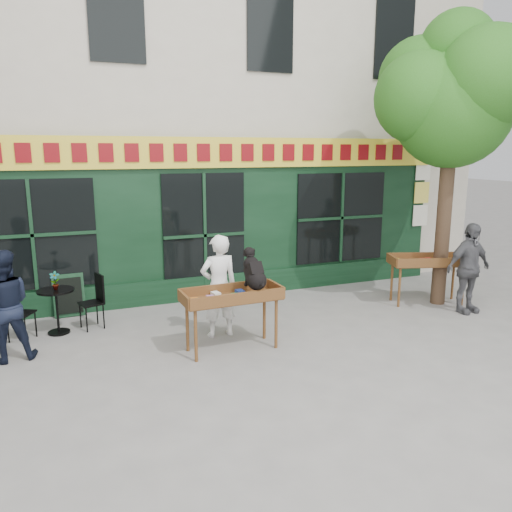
{
  "coord_description": "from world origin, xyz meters",
  "views": [
    {
      "loc": [
        -2.73,
        -7.37,
        3.04
      ],
      "look_at": [
        0.4,
        0.5,
        1.24
      ],
      "focal_mm": 35.0,
      "sensor_mm": 36.0,
      "label": 1
    }
  ],
  "objects_px": {
    "book_cart_right": "(428,263)",
    "man_right": "(468,268)",
    "man_left": "(3,306)",
    "dog": "(254,268)",
    "woman": "(219,286)",
    "book_cart_center": "(232,299)",
    "bistro_table": "(57,302)"
  },
  "relations": [
    {
      "from": "book_cart_center",
      "to": "man_left",
      "type": "bearing_deg",
      "value": 163.06
    },
    {
      "from": "book_cart_center",
      "to": "bistro_table",
      "type": "bearing_deg",
      "value": 142.98
    },
    {
      "from": "man_left",
      "to": "man_right",
      "type": "bearing_deg",
      "value": 167.68
    },
    {
      "from": "bistro_table",
      "to": "man_right",
      "type": "bearing_deg",
      "value": -12.88
    },
    {
      "from": "man_right",
      "to": "bistro_table",
      "type": "bearing_deg",
      "value": 164.45
    },
    {
      "from": "dog",
      "to": "man_left",
      "type": "height_order",
      "value": "man_left"
    },
    {
      "from": "woman",
      "to": "book_cart_right",
      "type": "xyz_separation_m",
      "value": [
        4.46,
        0.19,
        -0.03
      ]
    },
    {
      "from": "book_cart_center",
      "to": "dog",
      "type": "bearing_deg",
      "value": -10.16
    },
    {
      "from": "book_cart_right",
      "to": "man_left",
      "type": "xyz_separation_m",
      "value": [
        -7.66,
        0.01,
        0.01
      ]
    },
    {
      "from": "book_cart_center",
      "to": "bistro_table",
      "type": "relative_size",
      "value": 2.0
    },
    {
      "from": "bistro_table",
      "to": "man_left",
      "type": "height_order",
      "value": "man_left"
    },
    {
      "from": "book_cart_center",
      "to": "man_left",
      "type": "relative_size",
      "value": 0.92
    },
    {
      "from": "woman",
      "to": "bistro_table",
      "type": "xyz_separation_m",
      "value": [
        -2.51,
        1.1,
        -0.31
      ]
    },
    {
      "from": "dog",
      "to": "book_cart_right",
      "type": "height_order",
      "value": "dog"
    },
    {
      "from": "book_cart_center",
      "to": "man_left",
      "type": "xyz_separation_m",
      "value": [
        -3.21,
        0.85,
        0.01
      ]
    },
    {
      "from": "book_cart_right",
      "to": "man_right",
      "type": "relative_size",
      "value": 0.94
    },
    {
      "from": "dog",
      "to": "man_right",
      "type": "xyz_separation_m",
      "value": [
        4.41,
        0.14,
        -0.43
      ]
    },
    {
      "from": "dog",
      "to": "man_left",
      "type": "relative_size",
      "value": 0.36
    },
    {
      "from": "woman",
      "to": "man_left",
      "type": "distance_m",
      "value": 3.21
    },
    {
      "from": "dog",
      "to": "woman",
      "type": "relative_size",
      "value": 0.35
    },
    {
      "from": "book_cart_center",
      "to": "man_right",
      "type": "bearing_deg",
      "value": -0.9
    },
    {
      "from": "woman",
      "to": "man_right",
      "type": "distance_m",
      "value": 4.79
    },
    {
      "from": "man_right",
      "to": "bistro_table",
      "type": "relative_size",
      "value": 2.27
    },
    {
      "from": "dog",
      "to": "woman",
      "type": "xyz_separation_m",
      "value": [
        -0.35,
        0.7,
        -0.43
      ]
    },
    {
      "from": "book_cart_center",
      "to": "man_right",
      "type": "height_order",
      "value": "man_right"
    },
    {
      "from": "book_cart_center",
      "to": "bistro_table",
      "type": "xyz_separation_m",
      "value": [
        -2.51,
        1.75,
        -0.28
      ]
    },
    {
      "from": "dog",
      "to": "bistro_table",
      "type": "distance_m",
      "value": 3.46
    },
    {
      "from": "book_cart_center",
      "to": "man_left",
      "type": "distance_m",
      "value": 3.32
    },
    {
      "from": "book_cart_center",
      "to": "book_cart_right",
      "type": "bearing_deg",
      "value": 8.69
    },
    {
      "from": "man_right",
      "to": "woman",
      "type": "bearing_deg",
      "value": 170.66
    },
    {
      "from": "man_right",
      "to": "bistro_table",
      "type": "height_order",
      "value": "man_right"
    },
    {
      "from": "woman",
      "to": "man_right",
      "type": "xyz_separation_m",
      "value": [
        4.76,
        -0.56,
        0.01
      ]
    }
  ]
}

